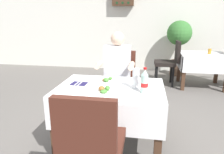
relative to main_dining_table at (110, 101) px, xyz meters
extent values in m
plane|color=#66605B|center=(-0.10, 0.00, -0.55)|extent=(11.00, 11.00, 0.00)
cube|color=silver|center=(-0.10, 3.85, 1.04)|extent=(11.00, 0.12, 3.19)
cube|color=white|center=(0.00, 0.00, 0.16)|extent=(1.14, 0.81, 0.02)
cube|color=white|center=(0.00, -0.40, -0.01)|extent=(1.14, 0.02, 0.32)
cube|color=white|center=(0.00, 0.40, -0.01)|extent=(1.14, 0.02, 0.32)
cube|color=white|center=(-0.56, 0.00, -0.01)|extent=(0.02, 0.81, 0.32)
cube|color=white|center=(0.56, 0.00, -0.01)|extent=(0.02, 0.81, 0.32)
cube|color=#472D1E|center=(-0.51, -0.35, -0.20)|extent=(0.07, 0.07, 0.70)
cube|color=#472D1E|center=(0.51, -0.35, -0.20)|extent=(0.07, 0.07, 0.70)
cube|color=#472D1E|center=(-0.51, 0.35, -0.20)|extent=(0.07, 0.07, 0.70)
cube|color=#472D1E|center=(0.51, 0.35, -0.20)|extent=(0.07, 0.07, 0.70)
cube|color=#4C2319|center=(0.00, 0.71, -0.06)|extent=(0.44, 0.44, 0.08)
cube|color=#4C2319|center=(0.00, 0.96, 0.20)|extent=(0.42, 0.06, 0.44)
cube|color=black|center=(-0.17, 0.54, -0.33)|extent=(0.04, 0.04, 0.45)
cube|color=black|center=(0.17, 0.54, -0.33)|extent=(0.04, 0.04, 0.45)
cube|color=black|center=(-0.17, 0.88, -0.33)|extent=(0.04, 0.04, 0.45)
cube|color=black|center=(0.17, 0.88, -0.33)|extent=(0.04, 0.04, 0.45)
cube|color=#4C2319|center=(0.00, -0.71, -0.06)|extent=(0.44, 0.44, 0.08)
cube|color=#4C2319|center=(0.00, -0.96, 0.20)|extent=(0.42, 0.06, 0.44)
cylinder|color=#282D42|center=(-0.11, 0.50, -0.33)|extent=(0.10, 0.10, 0.45)
cylinder|color=#282D42|center=(0.05, 0.50, -0.33)|extent=(0.10, 0.10, 0.45)
cube|color=#282D42|center=(-0.03, 0.67, -0.04)|extent=(0.34, 0.36, 0.12)
cube|color=silver|center=(-0.03, 0.75, 0.27)|extent=(0.36, 0.20, 0.50)
sphere|color=beige|center=(-0.03, 0.75, 0.61)|extent=(0.19, 0.19, 0.19)
cylinder|color=beige|center=(-0.25, 0.52, 0.29)|extent=(0.07, 0.26, 0.07)
cylinder|color=beige|center=(0.18, 0.52, 0.29)|extent=(0.07, 0.26, 0.07)
cylinder|color=white|center=(-0.07, -0.18, 0.18)|extent=(0.26, 0.26, 0.01)
ellipsoid|color=#99602D|center=(-0.06, -0.17, 0.21)|extent=(0.08, 0.09, 0.05)
ellipsoid|color=#4C8E38|center=(0.00, -0.15, 0.21)|extent=(0.06, 0.08, 0.05)
ellipsoid|color=#4C8E38|center=(-0.03, -0.22, 0.20)|extent=(0.08, 0.09, 0.03)
cylinder|color=white|center=(-0.07, 0.17, 0.18)|extent=(0.26, 0.26, 0.01)
ellipsoid|color=#99602D|center=(-0.09, 0.16, 0.20)|extent=(0.10, 0.10, 0.03)
ellipsoid|color=#4C8E38|center=(-0.07, 0.13, 0.20)|extent=(0.08, 0.08, 0.04)
ellipsoid|color=#4C8E38|center=(-0.04, 0.23, 0.20)|extent=(0.06, 0.07, 0.03)
cylinder|color=white|center=(0.27, -0.01, 0.17)|extent=(0.07, 0.07, 0.01)
cylinder|color=white|center=(0.27, -0.01, 0.19)|extent=(0.02, 0.02, 0.03)
cylinder|color=white|center=(0.27, -0.01, 0.30)|extent=(0.07, 0.07, 0.18)
cylinder|color=#C68928|center=(0.27, -0.01, 0.28)|extent=(0.07, 0.07, 0.15)
cylinder|color=silver|center=(0.36, -0.13, 0.26)|extent=(0.07, 0.07, 0.18)
cylinder|color=red|center=(0.36, -0.13, 0.25)|extent=(0.07, 0.07, 0.04)
cone|color=silver|center=(0.36, -0.13, 0.38)|extent=(0.06, 0.06, 0.05)
cylinder|color=red|center=(0.36, -0.13, 0.42)|extent=(0.03, 0.03, 0.02)
cube|color=#231E4C|center=(-0.36, 0.03, 0.17)|extent=(0.18, 0.14, 0.01)
cube|color=silver|center=(-0.38, 0.04, 0.18)|extent=(0.02, 0.19, 0.01)
cube|color=silver|center=(-0.35, 0.03, 0.18)|extent=(0.02, 0.19, 0.01)
cube|color=white|center=(1.54, 2.47, 0.16)|extent=(0.94, 0.75, 0.02)
cube|color=white|center=(1.54, 2.10, -0.01)|extent=(0.94, 0.02, 0.32)
cube|color=white|center=(1.54, 2.83, -0.01)|extent=(0.94, 0.02, 0.32)
cube|color=white|center=(1.08, 2.47, -0.01)|extent=(0.02, 0.75, 0.32)
cube|color=#472D1E|center=(1.13, 2.15, -0.20)|extent=(0.07, 0.07, 0.70)
cube|color=#472D1E|center=(1.13, 2.78, -0.20)|extent=(0.07, 0.07, 0.70)
cube|color=#472D1E|center=(1.95, 2.78, -0.20)|extent=(0.07, 0.07, 0.70)
cube|color=black|center=(0.77, 2.47, -0.06)|extent=(0.44, 0.44, 0.08)
cube|color=black|center=(1.02, 2.47, 0.20)|extent=(0.06, 0.42, 0.44)
cube|color=black|center=(0.60, 2.64, -0.33)|extent=(0.04, 0.04, 0.45)
cube|color=black|center=(0.60, 2.30, -0.33)|extent=(0.04, 0.04, 0.45)
cube|color=black|center=(0.94, 2.64, -0.33)|extent=(0.04, 0.04, 0.45)
cube|color=black|center=(0.94, 2.30, -0.33)|extent=(0.04, 0.04, 0.45)
cylinder|color=#C68928|center=(1.65, 2.41, 0.23)|extent=(0.06, 0.06, 0.11)
cylinder|color=brown|center=(1.16, 3.37, -0.36)|extent=(0.33, 0.33, 0.39)
cylinder|color=brown|center=(1.16, 3.37, 0.06)|extent=(0.05, 0.05, 0.45)
sphere|color=#387533|center=(1.16, 3.37, 0.53)|extent=(0.61, 0.61, 0.61)
cylinder|color=#193D1E|center=(-0.45, 3.65, 1.27)|extent=(0.06, 0.14, 0.06)
cylinder|color=#193D1E|center=(-0.30, 3.65, 1.27)|extent=(0.06, 0.14, 0.06)
cylinder|color=#193D1E|center=(-0.15, 3.65, 1.27)|extent=(0.06, 0.14, 0.06)
camera|label=1|loc=(0.36, -2.07, 0.88)|focal=33.03mm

